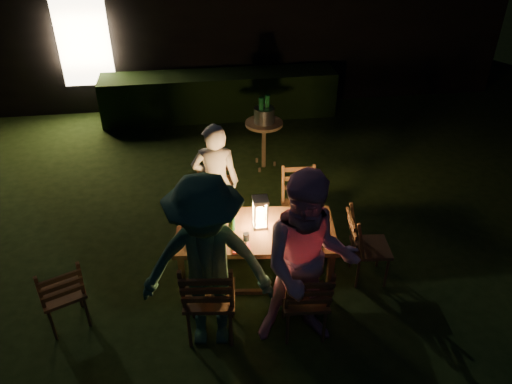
{
  "coord_description": "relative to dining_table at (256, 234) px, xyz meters",
  "views": [
    {
      "loc": [
        -1.01,
        -4.82,
        3.87
      ],
      "look_at": [
        -0.41,
        -0.45,
        0.99
      ],
      "focal_mm": 35.0,
      "sensor_mm": 36.0,
      "label": 1
    }
  ],
  "objects": [
    {
      "name": "dining_table",
      "position": [
        0.0,
        0.0,
        0.0
      ],
      "size": [
        1.74,
        1.01,
        0.69
      ],
      "rotation": [
        0.0,
        0.0,
        -0.11
      ],
      "color": "#50331A",
      "rests_on": "ground"
    },
    {
      "name": "chair_near_left",
      "position": [
        -0.53,
        -0.72,
        -0.3
      ],
      "size": [
        0.53,
        0.56,
        1.07
      ],
      "rotation": [
        0.0,
        0.0,
        -0.12
      ],
      "color": "#50331A",
      "rests_on": "ground"
    },
    {
      "name": "chair_near_right",
      "position": [
        0.36,
        -0.82,
        -0.33
      ],
      "size": [
        0.46,
        0.49,
        0.96
      ],
      "rotation": [
        0.0,
        0.0,
        -0.07
      ],
      "color": "#50331A",
      "rests_on": "ground"
    },
    {
      "name": "chair_far_left",
      "position": [
        -0.36,
        0.82,
        -0.34
      ],
      "size": [
        0.44,
        0.47,
        0.95
      ],
      "rotation": [
        0.0,
        0.0,
        3.1
      ],
      "color": "#50331A",
      "rests_on": "ground"
    },
    {
      "name": "chair_far_right",
      "position": [
        0.63,
        0.7,
        -0.34
      ],
      "size": [
        0.44,
        0.47,
        0.93
      ],
      "rotation": [
        0.0,
        0.0,
        3.08
      ],
      "color": "#50331A",
      "rests_on": "ground"
    },
    {
      "name": "chair_end",
      "position": [
        1.22,
        -0.14,
        -0.35
      ],
      "size": [
        0.47,
        0.45,
        0.92
      ],
      "rotation": [
        0.0,
        0.0,
        -1.66
      ],
      "color": "#50331A",
      "rests_on": "ground"
    },
    {
      "name": "chair_spare",
      "position": [
        -1.95,
        -0.4,
        -0.35
      ],
      "size": [
        0.54,
        0.56,
        0.9
      ],
      "rotation": [
        0.0,
        0.0,
        0.41
      ],
      "color": "#50331A",
      "rests_on": "ground"
    },
    {
      "name": "person_house_side",
      "position": [
        -0.36,
        0.87,
        0.14
      ],
      "size": [
        0.59,
        0.42,
        1.52
      ],
      "primitive_type": "imported",
      "rotation": [
        0.0,
        0.0,
        3.03
      ],
      "color": "white",
      "rests_on": "ground"
    },
    {
      "name": "person_opp_right",
      "position": [
        0.36,
        -0.87,
        0.3
      ],
      "size": [
        0.97,
        0.8,
        1.85
      ],
      "primitive_type": "imported",
      "rotation": [
        0.0,
        0.0,
        -0.11
      ],
      "color": "#E9A0BE",
      "rests_on": "ground"
    },
    {
      "name": "person_opp_left",
      "position": [
        -0.54,
        -0.76,
        0.29
      ],
      "size": [
        1.25,
        0.81,
        1.83
      ],
      "primitive_type": "imported",
      "rotation": [
        0.0,
        0.0,
        -0.11
      ],
      "color": "#2E5C45",
      "rests_on": "ground"
    },
    {
      "name": "lantern",
      "position": [
        0.06,
        0.04,
        0.23
      ],
      "size": [
        0.16,
        0.16,
        0.35
      ],
      "color": "white",
      "rests_on": "dining_table"
    },
    {
      "name": "plate_far_left",
      "position": [
        -0.52,
        0.28,
        0.08
      ],
      "size": [
        0.25,
        0.25,
        0.01
      ],
      "primitive_type": "cylinder",
      "color": "white",
      "rests_on": "dining_table"
    },
    {
      "name": "plate_near_left",
      "position": [
        -0.57,
        -0.16,
        0.08
      ],
      "size": [
        0.25,
        0.25,
        0.01
      ],
      "primitive_type": "cylinder",
      "color": "white",
      "rests_on": "dining_table"
    },
    {
      "name": "plate_far_right",
      "position": [
        0.47,
        0.17,
        0.08
      ],
      "size": [
        0.25,
        0.25,
        0.01
      ],
      "primitive_type": "cylinder",
      "color": "white",
      "rests_on": "dining_table"
    },
    {
      "name": "plate_near_right",
      "position": [
        0.42,
        -0.27,
        0.08
      ],
      "size": [
        0.25,
        0.25,
        0.01
      ],
      "primitive_type": "cylinder",
      "color": "white",
      "rests_on": "dining_table"
    },
    {
      "name": "wineglass_a",
      "position": [
        -0.27,
        0.31,
        0.16
      ],
      "size": [
        0.06,
        0.06,
        0.18
      ],
      "primitive_type": null,
      "color": "#59070F",
      "rests_on": "dining_table"
    },
    {
      "name": "wineglass_b",
      "position": [
        -0.73,
        -0.04,
        0.16
      ],
      "size": [
        0.06,
        0.06,
        0.18
      ],
      "primitive_type": null,
      "color": "#59070F",
      "rests_on": "dining_table"
    },
    {
      "name": "wineglass_c",
      "position": [
        0.27,
        -0.31,
        0.16
      ],
      "size": [
        0.06,
        0.06,
        0.18
      ],
      "primitive_type": null,
      "color": "#59070F",
      "rests_on": "dining_table"
    },
    {
      "name": "wineglass_d",
      "position": [
        0.64,
        0.11,
        0.16
      ],
      "size": [
        0.06,
        0.06,
        0.18
      ],
      "primitive_type": null,
      "color": "#59070F",
      "rests_on": "dining_table"
    },
    {
      "name": "wineglass_e",
      "position": [
        -0.13,
        -0.29,
        0.16
      ],
      "size": [
        0.06,
        0.06,
        0.18
      ],
      "primitive_type": null,
      "color": "silver",
      "rests_on": "dining_table"
    },
    {
      "name": "bottle_table",
      "position": [
        -0.25,
        0.03,
        0.21
      ],
      "size": [
        0.07,
        0.07,
        0.28
      ],
      "primitive_type": "cylinder",
      "color": "#0F471E",
      "rests_on": "dining_table"
    },
    {
      "name": "napkin_left",
      "position": [
        -0.18,
        -0.3,
        0.07
      ],
      "size": [
        0.18,
        0.14,
        0.01
      ],
      "primitive_type": "cube",
      "color": "red",
      "rests_on": "dining_table"
    },
    {
      "name": "napkin_right",
      "position": [
        0.51,
        -0.36,
        0.07
      ],
      "size": [
        0.18,
        0.14,
        0.01
      ],
      "primitive_type": "cube",
      "color": "red",
      "rests_on": "dining_table"
    },
    {
      "name": "phone",
      "position": [
        -0.65,
        -0.23,
        0.07
      ],
      "size": [
        0.14,
        0.07,
        0.01
      ],
      "primitive_type": "cube",
      "color": "black",
      "rests_on": "dining_table"
    },
    {
      "name": "side_table",
      "position": [
        0.46,
        2.46,
        0.04
      ],
      "size": [
        0.56,
        0.56,
        0.75
      ],
      "color": "#906C48",
      "rests_on": "ground"
    },
    {
      "name": "ice_bucket",
      "position": [
        0.46,
        2.46,
        0.24
      ],
      "size": [
        0.3,
        0.3,
        0.22
      ],
      "primitive_type": "cylinder",
      "color": "#A5A8AD",
      "rests_on": "side_table"
    },
    {
      "name": "bottle_bucket_a",
      "position": [
        0.41,
        2.42,
        0.29
      ],
      "size": [
        0.07,
        0.07,
        0.32
      ],
      "primitive_type": "cylinder",
      "color": "#0F471E",
      "rests_on": "side_table"
    },
    {
      "name": "bottle_bucket_b",
      "position": [
        0.51,
        2.5,
        0.29
      ],
      "size": [
        0.07,
        0.07,
        0.32
      ],
      "primitive_type": "cylinder",
      "color": "#0F471E",
      "rests_on": "side_table"
    }
  ]
}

